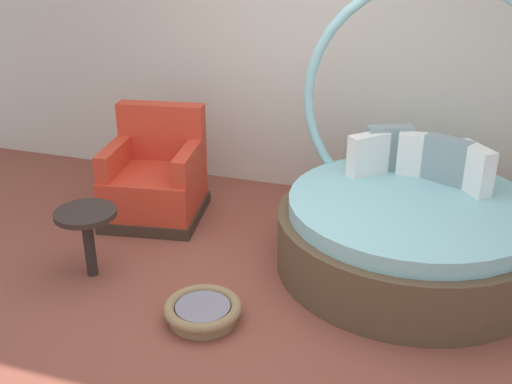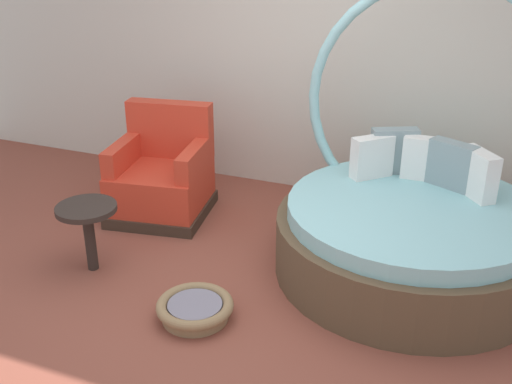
{
  "view_description": "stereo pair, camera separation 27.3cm",
  "coord_description": "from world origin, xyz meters",
  "px_view_note": "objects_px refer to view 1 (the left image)",
  "views": [
    {
      "loc": [
        1.2,
        -3.3,
        2.42
      ],
      "look_at": [
        -0.08,
        0.63,
        0.55
      ],
      "focal_mm": 42.88,
      "sensor_mm": 36.0,
      "label": 1
    },
    {
      "loc": [
        1.46,
        -3.2,
        2.42
      ],
      "look_at": [
        -0.08,
        0.63,
        0.55
      ],
      "focal_mm": 42.88,
      "sensor_mm": 36.0,
      "label": 2
    }
  ],
  "objects_px": {
    "side_table": "(86,223)",
    "pet_basket": "(203,311)",
    "red_armchair": "(156,180)",
    "round_daybed": "(411,216)"
  },
  "relations": [
    {
      "from": "round_daybed",
      "to": "pet_basket",
      "type": "bearing_deg",
      "value": -135.33
    },
    {
      "from": "round_daybed",
      "to": "side_table",
      "type": "xyz_separation_m",
      "value": [
        -2.19,
        -0.91,
        0.04
      ]
    },
    {
      "from": "round_daybed",
      "to": "pet_basket",
      "type": "xyz_separation_m",
      "value": [
        -1.19,
        -1.18,
        -0.32
      ]
    },
    {
      "from": "round_daybed",
      "to": "red_armchair",
      "type": "xyz_separation_m",
      "value": [
        -2.18,
        0.14,
        -0.06
      ]
    },
    {
      "from": "red_armchair",
      "to": "round_daybed",
      "type": "bearing_deg",
      "value": -3.72
    },
    {
      "from": "side_table",
      "to": "pet_basket",
      "type": "bearing_deg",
      "value": -15.1
    },
    {
      "from": "pet_basket",
      "to": "side_table",
      "type": "height_order",
      "value": "side_table"
    },
    {
      "from": "red_armchair",
      "to": "side_table",
      "type": "height_order",
      "value": "red_armchair"
    },
    {
      "from": "pet_basket",
      "to": "side_table",
      "type": "xyz_separation_m",
      "value": [
        -1.0,
        0.27,
        0.35
      ]
    },
    {
      "from": "round_daybed",
      "to": "side_table",
      "type": "bearing_deg",
      "value": -157.39
    }
  ]
}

